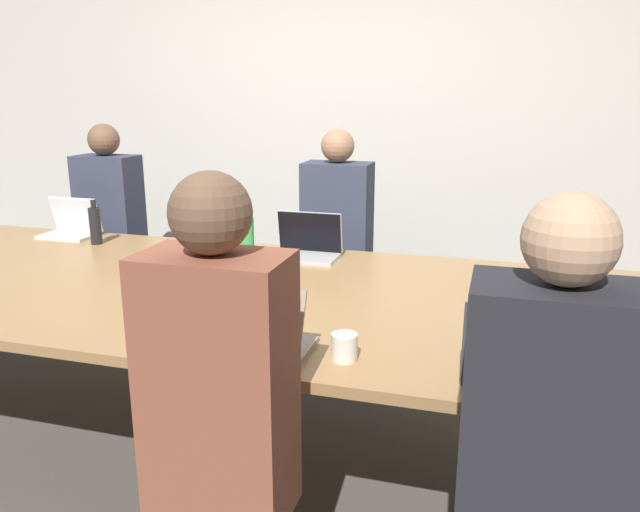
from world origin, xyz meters
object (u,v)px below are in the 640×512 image
at_px(laptop_near_right, 522,360).
at_px(person_far_center, 337,250).
at_px(person_near_midright, 221,431).
at_px(stapler, 222,303).
at_px(person_far_left, 112,234).
at_px(bottle_far_left, 95,225).
at_px(laptop_far_center, 307,244).
at_px(person_near_right, 543,493).
at_px(laptop_near_midright, 261,334).
at_px(cup_near_right, 613,366).
at_px(laptop_far_left, 72,225).
at_px(cup_near_midright, 344,347).
at_px(bottle_far_center, 247,237).

bearing_deg(laptop_near_right, person_far_center, -58.98).
distance_m(person_near_midright, stapler, 0.84).
bearing_deg(person_far_left, bottle_far_left, -63.31).
distance_m(laptop_far_center, stapler, 0.88).
bearing_deg(person_near_right, laptop_near_midright, -25.48).
bearing_deg(cup_near_right, bottle_far_left, 157.45).
height_order(person_far_left, laptop_far_center, person_far_left).
height_order(cup_near_right, person_far_center, person_far_center).
distance_m(cup_near_right, stapler, 1.45).
height_order(person_near_right, cup_near_right, person_near_right).
bearing_deg(bottle_far_left, laptop_far_left, 152.91).
distance_m(laptop_near_midright, stapler, 0.49).
height_order(person_near_right, laptop_far_left, person_near_right).
relative_size(cup_near_right, cup_near_midright, 1.13).
bearing_deg(cup_near_right, person_far_center, 128.61).
distance_m(laptop_near_right, bottle_far_center, 1.73).
bearing_deg(person_near_right, laptop_near_right, -83.06).
relative_size(laptop_near_right, laptop_near_midright, 1.09).
relative_size(laptop_far_center, person_far_center, 0.25).
distance_m(person_near_right, person_near_midright, 0.86).
distance_m(laptop_far_left, bottle_far_left, 0.30).
xyz_separation_m(person_far_left, bottle_far_center, (1.24, -0.59, 0.19)).
distance_m(bottle_far_left, person_far_center, 1.42).
relative_size(cup_near_midright, laptop_far_center, 0.26).
bearing_deg(laptop_near_midright, person_far_left, -44.15).
distance_m(person_far_left, laptop_far_center, 1.59).
bearing_deg(laptop_near_midright, stapler, -49.07).
bearing_deg(laptop_near_midright, laptop_far_center, -79.52).
bearing_deg(cup_near_right, laptop_near_midright, -174.70).
xyz_separation_m(person_near_midright, stapler, (-0.35, 0.76, 0.09)).
bearing_deg(person_far_center, person_far_left, -178.92).
xyz_separation_m(laptop_near_right, person_near_midright, (-0.80, -0.41, -0.14)).
height_order(person_near_right, stapler, person_near_right).
xyz_separation_m(laptop_far_left, cup_near_midright, (2.03, -1.29, -0.02)).
bearing_deg(laptop_near_right, person_far_left, -33.07).
height_order(person_far_left, bottle_far_left, person_far_left).
height_order(cup_near_right, bottle_far_left, bottle_far_left).
height_order(laptop_far_left, laptop_near_midright, laptop_near_midright).
bearing_deg(person_near_midright, person_near_right, 178.27).
bearing_deg(bottle_far_left, person_far_left, 116.69).
distance_m(person_near_right, cup_near_right, 0.58).
xyz_separation_m(person_near_right, cup_near_right, (0.21, 0.53, 0.12)).
bearing_deg(person_near_midright, laptop_far_left, -43.81).
xyz_separation_m(cup_near_right, laptop_far_center, (-1.33, 1.14, 0.02)).
xyz_separation_m(laptop_far_left, person_near_midright, (1.78, -1.71, -0.13)).
xyz_separation_m(person_near_midright, cup_near_midright, (0.25, 0.43, 0.11)).
xyz_separation_m(person_near_midright, laptop_far_center, (-0.26, 1.64, 0.13)).
bearing_deg(bottle_far_center, laptop_near_midright, -65.06).
relative_size(laptop_near_right, person_near_right, 0.25).
bearing_deg(stapler, cup_near_right, -15.14).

